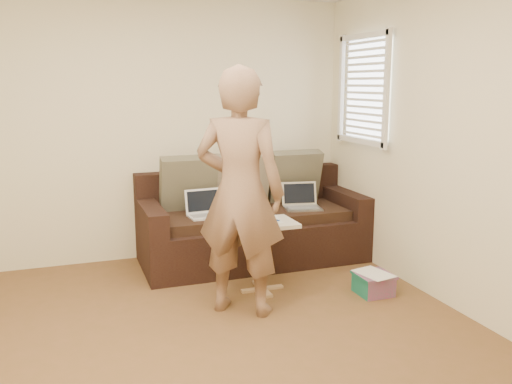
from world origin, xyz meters
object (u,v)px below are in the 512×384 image
(laptop_white, at_px, (207,217))
(striped_box, at_px, (373,283))
(laptop_silver, at_px, (303,209))
(drinking_glass, at_px, (242,213))
(person, at_px, (240,192))
(side_table, at_px, (262,256))
(sofa, at_px, (253,219))

(laptop_white, distance_m, striped_box, 1.64)
(laptop_silver, relative_size, laptop_white, 1.04)
(laptop_silver, height_order, drinking_glass, drinking_glass)
(drinking_glass, bearing_deg, laptop_white, 106.10)
(laptop_white, xyz_separation_m, striped_box, (1.16, -1.07, -0.43))
(person, bearing_deg, laptop_silver, -99.05)
(striped_box, bearing_deg, laptop_white, 137.19)
(person, relative_size, side_table, 3.11)
(laptop_silver, relative_size, striped_box, 1.23)
(sofa, height_order, striped_box, sofa)
(side_table, relative_size, drinking_glass, 5.08)
(drinking_glass, bearing_deg, sofa, 63.89)
(striped_box, bearing_deg, side_table, 155.11)
(laptop_white, relative_size, drinking_glass, 2.89)
(sofa, relative_size, side_table, 3.61)
(sofa, xyz_separation_m, laptop_silver, (0.49, -0.13, 0.10))
(sofa, bearing_deg, drinking_glass, -116.11)
(sofa, bearing_deg, person, -113.80)
(person, distance_m, drinking_glass, 0.56)
(laptop_white, height_order, striped_box, laptop_white)
(laptop_silver, relative_size, person, 0.19)
(person, bearing_deg, striped_box, -147.43)
(striped_box, bearing_deg, person, 177.22)
(person, xyz_separation_m, striped_box, (1.17, -0.06, -0.86))
(laptop_silver, height_order, striped_box, laptop_silver)
(laptop_white, height_order, drinking_glass, drinking_glass)
(person, distance_m, side_table, 0.79)
(person, relative_size, drinking_glass, 15.81)
(side_table, xyz_separation_m, drinking_glass, (-0.14, 0.12, 0.36))
(striped_box, bearing_deg, sofa, 119.01)
(side_table, xyz_separation_m, striped_box, (0.86, -0.40, -0.21))
(laptop_white, bearing_deg, person, -94.74)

